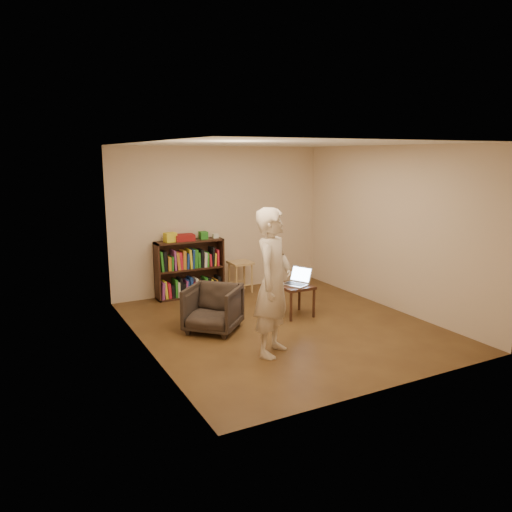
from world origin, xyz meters
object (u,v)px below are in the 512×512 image
side_table (295,290)px  stool (240,268)px  laptop (297,281)px  armchair (213,309)px  person (273,282)px  bookshelf (190,272)px

side_table → stool: bearing=95.6°
laptop → armchair: bearing=-112.1°
armchair → laptop: (1.44, 0.07, 0.22)m
armchair → laptop: laptop is taller
stool → armchair: armchair is taller
laptop → person: 1.65m
laptop → person: size_ratio=0.26×
bookshelf → stool: size_ratio=2.14×
side_table → laptop: bearing=34.6°
stool → armchair: 2.06m
stool → bookshelf: bearing=169.2°
armchair → bookshelf: bearing=124.3°
bookshelf → side_table: 2.08m
armchair → person: size_ratio=0.39×
bookshelf → side_table: size_ratio=2.48×
side_table → person: size_ratio=0.26×
bookshelf → armchair: bookshelf is taller
bookshelf → laptop: 2.08m
stool → armchair: size_ratio=0.78×
laptop → bookshelf: bearing=-172.5°
bookshelf → armchair: (-0.33, -1.82, -0.11)m
person → side_table: bearing=8.3°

